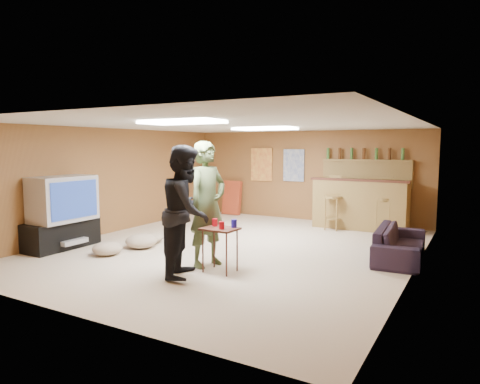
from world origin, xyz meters
The scene contains 32 objects.
ground centered at (0.00, 0.00, 0.00)m, with size 7.00×7.00×0.00m, color #C3AF95.
ceiling centered at (0.00, 0.00, 2.20)m, with size 6.00×7.00×0.02m, color silver.
wall_back centered at (0.00, 3.50, 1.10)m, with size 6.00×0.02×2.20m, color brown.
wall_front centered at (0.00, -3.50, 1.10)m, with size 6.00×0.02×2.20m, color brown.
wall_left centered at (-3.00, 0.00, 1.10)m, with size 0.02×7.00×2.20m, color brown.
wall_right centered at (3.00, 0.00, 1.10)m, with size 0.02×7.00×2.20m, color brown.
tv_stand centered at (-2.72, -1.50, 0.25)m, with size 0.55×1.30×0.50m, color black.
dvd_box centered at (-2.50, -1.50, 0.15)m, with size 0.35×0.50×0.08m, color #B2B2B7.
tv_body centered at (-2.65, -1.50, 0.90)m, with size 0.60×1.10×0.80m, color #B2B2B7.
tv_screen centered at (-2.34, -1.50, 0.90)m, with size 0.02×0.95×0.65m, color navy.
bar_counter centered at (1.50, 2.95, 0.55)m, with size 2.00×0.60×1.10m, color brown.
bar_lip centered at (1.50, 2.70, 1.10)m, with size 2.10×0.12×0.05m, color #3F1D14.
bar_shelf centered at (1.50, 3.40, 1.50)m, with size 2.00×0.18×0.05m, color brown.
bar_backing centered at (1.50, 3.42, 1.20)m, with size 2.00×0.14×0.60m, color brown.
poster_left centered at (-1.20, 3.46, 1.35)m, with size 0.60×0.03×0.85m, color #BF3F26.
poster_right centered at (-0.30, 3.46, 1.35)m, with size 0.55×0.03×0.80m, color #334C99.
folding_chair_stack centered at (-2.00, 3.30, 0.45)m, with size 0.50×0.14×0.90m, color #A73A1E.
ceiling_panel_front centered at (0.00, -1.50, 2.17)m, with size 1.20×0.60×0.04m, color white.
ceiling_panel_back centered at (0.00, 1.20, 2.17)m, with size 1.20×0.60×0.04m, color white.
person_olive centered at (0.20, -1.15, 0.95)m, with size 0.69×0.46×1.90m, color #465631.
person_black centered at (0.22, -1.71, 0.92)m, with size 0.90×0.70×1.84m, color black.
sofa centered at (2.70, 0.72, 0.26)m, with size 1.78×0.70×0.52m, color black.
tray_table centered at (0.54, -1.34, 0.33)m, with size 0.50×0.40×0.65m, color #3F1D14.
cup_red_near centered at (0.40, -1.27, 0.71)m, with size 0.08×0.08×0.11m, color #B90C19.
cup_red_far centered at (0.61, -1.41, 0.71)m, with size 0.08×0.08×0.11m, color #B90C19.
cup_blue centered at (0.70, -1.21, 0.71)m, with size 0.09×0.09×0.12m, color #191597.
bar_stool_left centered at (1.01, 2.54, 0.58)m, with size 0.37×0.37×1.16m, color brown, non-canonical shape.
bar_stool_right centered at (2.04, 2.79, 0.63)m, with size 0.40×0.40×1.26m, color brown, non-canonical shape.
cushion_near_tv centered at (-1.48, -0.79, 0.13)m, with size 0.57×0.57×0.26m, color gray.
cushion_mid centered at (-1.58, -0.39, 0.09)m, with size 0.42×0.42×0.19m, color gray.
cushion_far centered at (-1.64, -1.45, 0.11)m, with size 0.49×0.49×0.22m, color gray.
bottle_row centered at (1.44, 3.38, 1.65)m, with size 1.76×0.08×0.26m, color #3F7233, non-canonical shape.
Camera 1 is at (3.79, -6.49, 1.83)m, focal length 32.00 mm.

